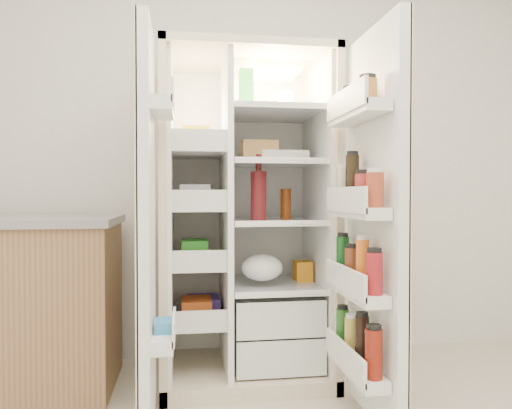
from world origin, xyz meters
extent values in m
cube|color=white|center=(0.00, 2.00, 1.35)|extent=(4.00, 0.02, 2.70)
cube|color=beige|center=(-0.07, 1.93, 0.90)|extent=(0.92, 0.04, 1.80)
cube|color=beige|center=(-0.51, 1.60, 0.90)|extent=(0.04, 0.70, 1.80)
cube|color=beige|center=(0.37, 1.60, 0.90)|extent=(0.04, 0.70, 1.80)
cube|color=beige|center=(-0.07, 1.60, 1.78)|extent=(0.92, 0.70, 0.04)
cube|color=beige|center=(-0.07, 1.60, 0.04)|extent=(0.92, 0.70, 0.08)
cube|color=white|center=(-0.07, 1.90, 0.92)|extent=(0.84, 0.02, 1.68)
cube|color=white|center=(-0.48, 1.60, 0.92)|extent=(0.02, 0.62, 1.68)
cube|color=white|center=(0.34, 1.60, 0.92)|extent=(0.02, 0.62, 1.68)
cube|color=white|center=(-0.18, 1.60, 0.92)|extent=(0.03, 0.62, 1.68)
cube|color=white|center=(0.08, 1.58, 0.18)|extent=(0.47, 0.52, 0.19)
cube|color=white|center=(0.08, 1.58, 0.39)|extent=(0.47, 0.52, 0.19)
cube|color=#FFD18C|center=(0.08, 1.65, 1.72)|extent=(0.30, 0.30, 0.02)
cube|color=silver|center=(-0.34, 1.60, 0.35)|extent=(0.28, 0.58, 0.02)
cube|color=silver|center=(-0.34, 1.60, 0.65)|extent=(0.28, 0.58, 0.02)
cube|color=silver|center=(-0.34, 1.60, 0.95)|extent=(0.28, 0.58, 0.02)
cube|color=silver|center=(-0.34, 1.60, 1.25)|extent=(0.28, 0.58, 0.02)
cube|color=silver|center=(0.08, 1.60, 0.52)|extent=(0.49, 0.58, 0.01)
cube|color=silver|center=(0.08, 1.60, 0.88)|extent=(0.49, 0.58, 0.01)
cube|color=silver|center=(0.08, 1.60, 1.20)|extent=(0.49, 0.58, 0.02)
cube|color=silver|center=(0.08, 1.60, 1.48)|extent=(0.49, 0.58, 0.02)
cube|color=#C6511B|center=(-0.34, 1.60, 0.41)|extent=(0.16, 0.20, 0.10)
cube|color=#2D9027|center=(-0.34, 1.60, 0.72)|extent=(0.14, 0.18, 0.12)
cube|color=beige|center=(-0.34, 1.60, 0.99)|extent=(0.20, 0.22, 0.07)
cube|color=gold|center=(-0.34, 1.60, 1.33)|extent=(0.15, 0.16, 0.14)
cube|color=#4A37A5|center=(-0.34, 1.60, 0.40)|extent=(0.18, 0.20, 0.09)
cube|color=orange|center=(-0.34, 1.60, 0.71)|extent=(0.14, 0.18, 0.10)
cube|color=silver|center=(-0.34, 1.60, 1.02)|extent=(0.16, 0.16, 0.12)
sphere|color=orange|center=(-0.04, 1.50, 0.12)|extent=(0.07, 0.07, 0.07)
sphere|color=orange|center=(0.05, 1.54, 0.12)|extent=(0.07, 0.07, 0.07)
sphere|color=orange|center=(0.15, 1.50, 0.12)|extent=(0.07, 0.07, 0.07)
sphere|color=orange|center=(0.01, 1.64, 0.12)|extent=(0.07, 0.07, 0.07)
sphere|color=orange|center=(0.11, 1.62, 0.12)|extent=(0.07, 0.07, 0.07)
sphere|color=orange|center=(0.21, 1.58, 0.12)|extent=(0.07, 0.07, 0.07)
sphere|color=orange|center=(-0.07, 1.58, 0.12)|extent=(0.07, 0.07, 0.07)
sphere|color=orange|center=(0.17, 1.64, 0.12)|extent=(0.07, 0.07, 0.07)
ellipsoid|color=#467C29|center=(0.08, 1.60, 0.40)|extent=(0.26, 0.24, 0.11)
cylinder|color=#4B1013|center=(-0.02, 1.44, 1.02)|extent=(0.08, 0.08, 0.26)
cylinder|color=#672A0B|center=(0.15, 1.57, 0.97)|extent=(0.06, 0.06, 0.17)
cube|color=#238330|center=(-0.07, 1.54, 1.60)|extent=(0.08, 0.08, 0.22)
cylinder|color=white|center=(0.17, 1.59, 1.54)|extent=(0.12, 0.12, 0.11)
cylinder|color=#A18A25|center=(0.15, 1.68, 1.53)|extent=(0.06, 0.06, 0.08)
cube|color=white|center=(0.15, 1.59, 1.24)|extent=(0.27, 0.11, 0.07)
cube|color=tan|center=(0.01, 1.60, 1.27)|extent=(0.20, 0.11, 0.12)
ellipsoid|color=white|center=(0.01, 1.51, 0.60)|extent=(0.22, 0.20, 0.14)
cube|color=orange|center=(0.27, 1.64, 0.58)|extent=(0.10, 0.11, 0.11)
cube|color=white|center=(-0.57, 1.05, 0.90)|extent=(0.05, 0.40, 1.72)
cube|color=beige|center=(-0.60, 1.05, 0.90)|extent=(0.01, 0.40, 1.72)
cube|color=white|center=(-0.50, 1.05, 0.40)|extent=(0.09, 0.32, 0.06)
cube|color=white|center=(-0.50, 1.05, 1.40)|extent=(0.09, 0.32, 0.06)
cube|color=#338CCC|center=(-0.50, 1.05, 0.43)|extent=(0.07, 0.12, 0.10)
cube|color=white|center=(0.43, 0.96, 0.90)|extent=(0.05, 0.58, 1.72)
cube|color=beige|center=(0.45, 0.96, 0.90)|extent=(0.01, 0.58, 1.72)
cube|color=white|center=(0.34, 0.96, 0.26)|extent=(0.11, 0.50, 0.05)
cube|color=white|center=(0.34, 0.96, 0.60)|extent=(0.11, 0.50, 0.05)
cube|color=white|center=(0.34, 0.96, 0.95)|extent=(0.11, 0.50, 0.05)
cube|color=white|center=(0.34, 0.96, 1.38)|extent=(0.11, 0.50, 0.05)
cylinder|color=maroon|center=(0.34, 0.76, 0.39)|extent=(0.07, 0.07, 0.20)
cylinder|color=black|center=(0.34, 0.89, 0.40)|extent=(0.06, 0.06, 0.22)
cylinder|color=gold|center=(0.34, 1.02, 0.38)|extent=(0.06, 0.06, 0.18)
cylinder|color=#296822|center=(0.34, 1.15, 0.38)|extent=(0.06, 0.06, 0.19)
cylinder|color=maroon|center=(0.34, 0.76, 0.71)|extent=(0.07, 0.07, 0.17)
cylinder|color=orange|center=(0.34, 0.89, 0.73)|extent=(0.06, 0.06, 0.21)
cylinder|color=brown|center=(0.34, 1.02, 0.70)|extent=(0.07, 0.07, 0.16)
cylinder|color=#114B18|center=(0.34, 1.15, 0.72)|extent=(0.06, 0.06, 0.20)
cylinder|color=#9E3D22|center=(0.34, 0.76, 1.04)|extent=(0.07, 0.07, 0.14)
cylinder|color=#A2292B|center=(0.34, 0.89, 1.04)|extent=(0.07, 0.07, 0.14)
cylinder|color=black|center=(0.34, 1.02, 1.09)|extent=(0.06, 0.06, 0.23)
cylinder|color=beige|center=(0.34, 1.15, 1.06)|extent=(0.06, 0.06, 0.18)
cylinder|color=#AC6C2B|center=(0.34, 0.84, 1.45)|extent=(0.08, 0.08, 0.10)
cylinder|color=olive|center=(0.34, 1.06, 1.45)|extent=(0.08, 0.08, 0.10)
camera|label=1|loc=(-0.41, -1.08, 1.03)|focal=34.00mm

